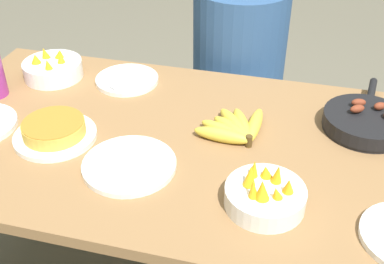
{
  "coord_description": "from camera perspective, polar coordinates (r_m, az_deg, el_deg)",
  "views": [
    {
      "loc": [
        0.29,
        -1.11,
        1.53
      ],
      "look_at": [
        0.0,
        0.0,
        0.73
      ],
      "focal_mm": 45.0,
      "sensor_mm": 36.0,
      "label": 1
    }
  ],
  "objects": [
    {
      "name": "empty_plate_far_right",
      "position": [
        1.32,
        -7.44,
        -3.88
      ],
      "size": [
        0.26,
        0.26,
        0.02
      ],
      "color": "white",
      "rests_on": "dining_table"
    },
    {
      "name": "dining_table",
      "position": [
        1.47,
        0.0,
        -3.81
      ],
      "size": [
        1.68,
        0.88,
        0.7
      ],
      "color": "olive",
      "rests_on": "ground_plane"
    },
    {
      "name": "skillet",
      "position": [
        1.54,
        19.89,
        1.22
      ],
      "size": [
        0.25,
        0.38,
        0.08
      ],
      "rotation": [
        0.0,
        0.0,
        1.44
      ],
      "color": "black",
      "rests_on": "dining_table"
    },
    {
      "name": "empty_plate_mid_edge",
      "position": [
        1.72,
        -7.7,
        6.16
      ],
      "size": [
        0.22,
        0.22,
        0.02
      ],
      "color": "white",
      "rests_on": "dining_table"
    },
    {
      "name": "fruit_bowl_mango",
      "position": [
        1.19,
        8.64,
        -7.32
      ],
      "size": [
        0.2,
        0.2,
        0.11
      ],
      "color": "white",
      "rests_on": "dining_table"
    },
    {
      "name": "banana_bunch",
      "position": [
        1.43,
        5.2,
        0.41
      ],
      "size": [
        0.19,
        0.2,
        0.04
      ],
      "color": "gold",
      "rests_on": "dining_table"
    },
    {
      "name": "frittata_plate_center",
      "position": [
        1.46,
        -15.99,
        0.1
      ],
      "size": [
        0.24,
        0.24,
        0.06
      ],
      "color": "white",
      "rests_on": "dining_table"
    },
    {
      "name": "person_figure",
      "position": [
        2.09,
        5.3,
        4.42
      ],
      "size": [
        0.41,
        0.41,
        1.18
      ],
      "color": "black",
      "rests_on": "ground_plane"
    },
    {
      "name": "fruit_bowl_citrus",
      "position": [
        1.8,
        -16.18,
        7.27
      ],
      "size": [
        0.21,
        0.21,
        0.1
      ],
      "color": "white",
      "rests_on": "dining_table"
    }
  ]
}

